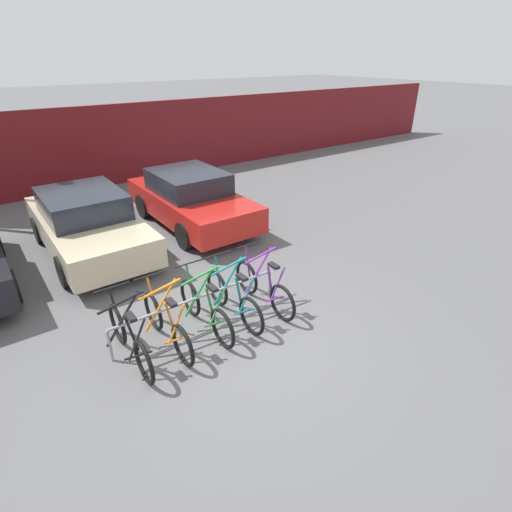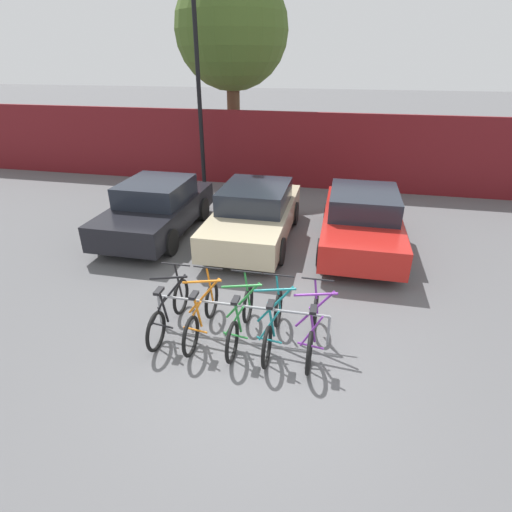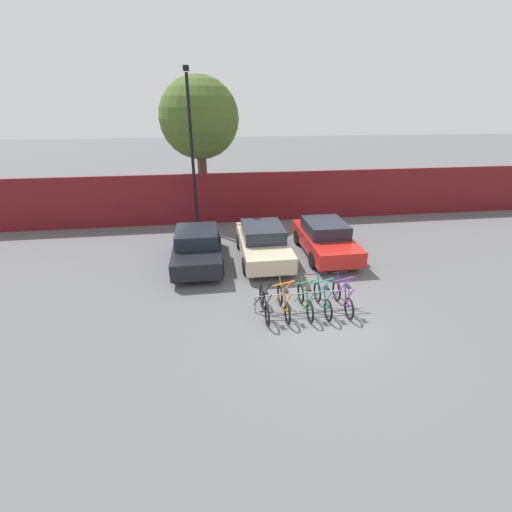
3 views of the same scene
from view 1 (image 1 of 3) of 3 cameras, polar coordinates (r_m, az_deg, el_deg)
ground_plane at (r=6.58m, az=-1.38°, el=-11.22°), size 120.00×120.00×0.00m
hoarding_wall at (r=14.34m, az=-24.39°, el=13.61°), size 36.00×0.16×2.59m
bike_rack at (r=6.58m, az=-8.25°, el=-6.43°), size 2.98×0.04×0.57m
bicycle_black at (r=6.17m, az=-17.64°, el=-11.26°), size 0.68×1.71×1.05m
bicycle_orange at (r=6.32m, az=-12.62°, el=-9.55°), size 0.68×1.71×1.05m
bicycle_green at (r=6.54m, az=-7.26°, el=-7.63°), size 0.68×1.71×1.05m
bicycle_teal at (r=6.76m, az=-3.26°, el=-6.14°), size 0.68×1.71×1.05m
bicycle_purple at (r=7.07m, az=1.09°, el=-4.47°), size 0.68×1.71×1.05m
car_beige at (r=9.66m, az=-22.95°, el=4.36°), size 1.91×4.29×1.40m
car_red at (r=10.58m, az=-9.29°, el=8.08°), size 1.91×4.23×1.40m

